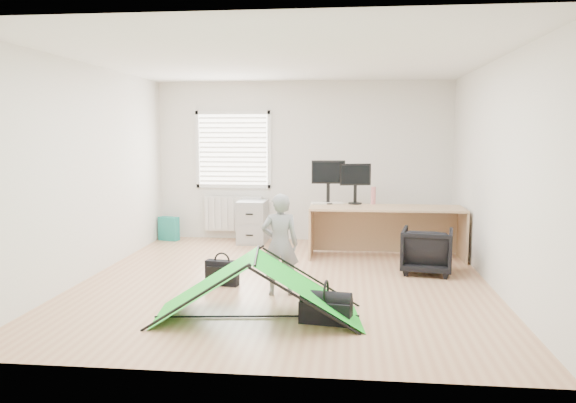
# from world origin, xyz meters

# --- Properties ---
(ground) EXTENTS (5.50, 5.50, 0.00)m
(ground) POSITION_xyz_m (0.00, 0.00, 0.00)
(ground) COLOR tan
(ground) RESTS_ON ground
(back_wall) EXTENTS (5.00, 0.02, 2.70)m
(back_wall) POSITION_xyz_m (0.00, 2.75, 1.35)
(back_wall) COLOR silver
(back_wall) RESTS_ON ground
(window) EXTENTS (1.20, 0.06, 1.20)m
(window) POSITION_xyz_m (-1.20, 2.71, 1.55)
(window) COLOR silver
(window) RESTS_ON back_wall
(radiator) EXTENTS (1.00, 0.12, 0.60)m
(radiator) POSITION_xyz_m (-1.20, 2.67, 0.45)
(radiator) COLOR silver
(radiator) RESTS_ON back_wall
(desk) EXTENTS (2.23, 0.71, 0.76)m
(desk) POSITION_xyz_m (1.33, 1.44, 0.38)
(desk) COLOR tan
(desk) RESTS_ON ground
(filing_cabinet) EXTENTS (0.46, 0.62, 0.71)m
(filing_cabinet) POSITION_xyz_m (-0.81, 2.39, 0.36)
(filing_cabinet) COLOR #989B9D
(filing_cabinet) RESTS_ON ground
(monitor_left) EXTENTS (0.51, 0.15, 0.48)m
(monitor_left) POSITION_xyz_m (0.47, 1.74, 1.00)
(monitor_left) COLOR black
(monitor_left) RESTS_ON desk
(monitor_right) EXTENTS (0.48, 0.21, 0.45)m
(monitor_right) POSITION_xyz_m (0.88, 1.74, 0.99)
(monitor_right) COLOR black
(monitor_right) RESTS_ON desk
(keyboard) EXTENTS (0.50, 0.28, 0.02)m
(keyboard) POSITION_xyz_m (0.46, 1.71, 0.77)
(keyboard) COLOR beige
(keyboard) RESTS_ON desk
(thermos) EXTENTS (0.08, 0.08, 0.26)m
(thermos) POSITION_xyz_m (1.16, 1.76, 0.89)
(thermos) COLOR #B86768
(thermos) RESTS_ON desk
(office_chair) EXTENTS (0.75, 0.76, 0.60)m
(office_chair) POSITION_xyz_m (1.82, 0.60, 0.30)
(office_chair) COLOR black
(office_chair) RESTS_ON ground
(person) EXTENTS (0.46, 0.34, 1.16)m
(person) POSITION_xyz_m (0.02, -0.60, 0.58)
(person) COLOR gray
(person) RESTS_ON ground
(kite) EXTENTS (2.14, 1.14, 0.64)m
(kite) POSITION_xyz_m (-0.11, -1.43, 0.32)
(kite) COLOR #12C120
(kite) RESTS_ON ground
(storage_crate) EXTENTS (0.60, 0.50, 0.29)m
(storage_crate) POSITION_xyz_m (2.19, 2.25, 0.14)
(storage_crate) COLOR silver
(storage_crate) RESTS_ON ground
(tote_bag) EXTENTS (0.37, 0.24, 0.40)m
(tote_bag) POSITION_xyz_m (-2.28, 2.43, 0.20)
(tote_bag) COLOR #1D8073
(tote_bag) RESTS_ON ground
(laptop_bag) EXTENTS (0.42, 0.19, 0.30)m
(laptop_bag) POSITION_xyz_m (-0.73, -0.28, 0.15)
(laptop_bag) COLOR black
(laptop_bag) RESTS_ON ground
(white_box) EXTENTS (0.10, 0.10, 0.10)m
(white_box) POSITION_xyz_m (-0.84, -0.28, 0.05)
(white_box) COLOR silver
(white_box) RESTS_ON ground
(duffel_bag) EXTENTS (0.53, 0.32, 0.22)m
(duffel_bag) POSITION_xyz_m (0.58, -1.48, 0.11)
(duffel_bag) COLOR black
(duffel_bag) RESTS_ON ground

